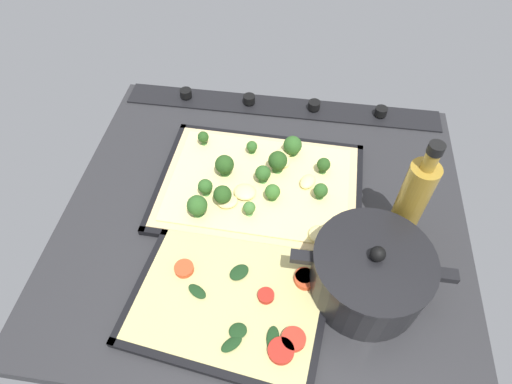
{
  "coord_description": "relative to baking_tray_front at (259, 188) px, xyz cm",
  "views": [
    {
      "loc": [
        -5.43,
        48.22,
        67.43
      ],
      "look_at": [
        1.66,
        -0.98,
        5.18
      ],
      "focal_mm": 30.15,
      "sensor_mm": 36.0,
      "label": 1
    }
  ],
  "objects": [
    {
      "name": "veggie_pizza_back",
      "position": [
        0.72,
        24.19,
        0.72
      ],
      "size": [
        32.31,
        26.97,
        1.9
      ],
      "color": "tan",
      "rests_on": "baking_tray_back"
    },
    {
      "name": "baking_tray_back",
      "position": [
        1.52,
        23.98,
        0.01
      ],
      "size": [
        34.99,
        29.65,
        1.3
      ],
      "color": "black",
      "rests_on": "ground_plane"
    },
    {
      "name": "baking_tray_front",
      "position": [
        0.0,
        0.0,
        0.0
      ],
      "size": [
        41.39,
        30.35,
        1.3
      ],
      "color": "black",
      "rests_on": "ground_plane"
    },
    {
      "name": "ground_plane",
      "position": [
        -1.7,
        5.96,
        -1.86
      ],
      "size": [
        77.04,
        69.91,
        3.0
      ],
      "primitive_type": "cube",
      "color": "#28282B"
    },
    {
      "name": "broccoli_pizza",
      "position": [
        0.14,
        0.01,
        1.61
      ],
      "size": [
        38.93,
        27.89,
        6.15
      ],
      "color": "#D3B77F",
      "rests_on": "baking_tray_front"
    },
    {
      "name": "stove_control_panel",
      "position": [
        -1.7,
        -25.5,
        0.2
      ],
      "size": [
        73.96,
        7.0,
        2.6
      ],
      "color": "black",
      "rests_on": "ground_plane"
    },
    {
      "name": "cooking_pot",
      "position": [
        -20.55,
        18.98,
        4.74
      ],
      "size": [
        25.98,
        19.16,
        12.5
      ],
      "color": "black",
      "rests_on": "ground_plane"
    },
    {
      "name": "oil_bottle",
      "position": [
        -27.02,
        6.5,
        9.23
      ],
      "size": [
        5.0,
        5.0,
        22.92
      ],
      "color": "olive",
      "rests_on": "ground_plane"
    }
  ]
}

